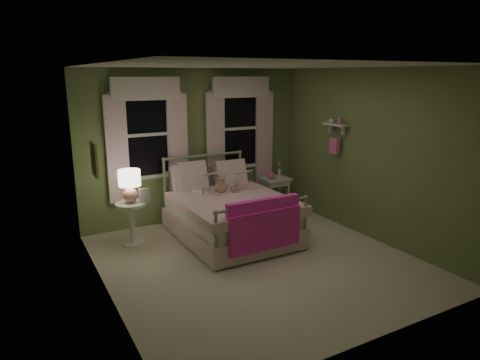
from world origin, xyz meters
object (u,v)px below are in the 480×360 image
table_lamp (130,183)px  nightstand_right (275,183)px  bed (229,214)px  teddy_bear (221,185)px  nightstand_left (132,218)px  child_left (201,176)px  child_right (232,174)px

table_lamp → nightstand_right: (2.74, 0.28, -0.40)m
bed → teddy_bear: bearing=88.8°
nightstand_left → child_left: bearing=-0.9°
bed → child_left: size_ratio=2.77×
child_left → child_right: child_left is taller
bed → nightstand_left: bearing=162.2°
bed → child_right: bearing=56.6°
nightstand_left → nightstand_right: bearing=5.8°
teddy_bear → child_right: bearing=29.5°
nightstand_right → nightstand_left: bearing=-174.2°
child_right → table_lamp: 1.69m
child_left → nightstand_left: child_left is taller
child_left → nightstand_right: child_left is taller
bed → child_left: bearing=122.4°
child_right → table_lamp: child_right is taller
child_right → nightstand_left: bearing=23.0°
nightstand_right → bed: bearing=-151.3°
teddy_bear → nightstand_right: size_ratio=0.49×
child_left → nightstand_right: size_ratio=1.15×
teddy_bear → table_lamp: size_ratio=0.65×
child_right → nightstand_left: child_right is taller
teddy_bear → table_lamp: table_lamp is taller
teddy_bear → nightstand_left: (-1.41, 0.18, -0.37)m
teddy_bear → nightstand_left: 1.47m
teddy_bear → nightstand_right: (1.33, 0.46, -0.24)m
child_right → nightstand_left: 1.76m
bed → table_lamp: (-1.40, 0.45, 0.58)m
table_lamp → child_right: bearing=-0.6°
bed → teddy_bear: bed is taller
child_left → child_right: bearing=157.7°
child_left → nightstand_left: bearing=-23.2°
nightstand_left → table_lamp: 0.54m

